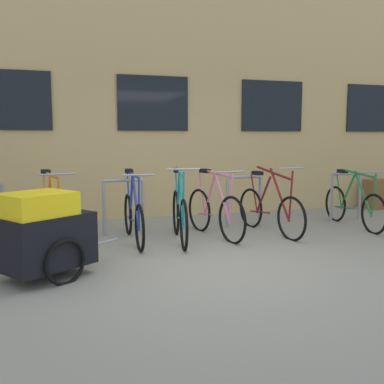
{
  "coord_description": "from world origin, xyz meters",
  "views": [
    {
      "loc": [
        -1.77,
        -4.75,
        1.49
      ],
      "look_at": [
        0.24,
        1.6,
        0.66
      ],
      "focal_mm": 41.2,
      "sensor_mm": 36.0,
      "label": 1
    }
  ],
  "objects": [
    {
      "name": "bicycle_pink",
      "position": [
        0.53,
        1.38,
        0.38
      ],
      "size": [
        0.46,
        1.63,
        1.04
      ],
      "color": "black",
      "rests_on": "ground"
    },
    {
      "name": "bicycle_blue",
      "position": [
        -0.7,
        1.42,
        0.37
      ],
      "size": [
        0.44,
        1.73,
        1.04
      ],
      "color": "black",
      "rests_on": "ground"
    },
    {
      "name": "bicycle_orange",
      "position": [
        -1.81,
        1.4,
        0.37
      ],
      "size": [
        0.49,
        1.6,
        1.06
      ],
      "color": "black",
      "rests_on": "ground"
    },
    {
      "name": "bicycle_teal",
      "position": [
        -0.06,
        1.26,
        0.39
      ],
      "size": [
        0.46,
        1.69,
        1.1
      ],
      "color": "black",
      "rests_on": "ground"
    },
    {
      "name": "planter_box",
      "position": [
        4.83,
        2.85,
        0.3
      ],
      "size": [
        0.7,
        0.44,
        0.6
      ],
      "primitive_type": "cube",
      "color": "brown",
      "rests_on": "ground"
    },
    {
      "name": "bike_trailer",
      "position": [
        -1.88,
        0.06,
        0.48
      ],
      "size": [
        1.38,
        1.07,
        0.94
      ],
      "color": "black",
      "rests_on": "ground"
    },
    {
      "name": "bicycle_maroon",
      "position": [
        1.43,
        1.35,
        0.37
      ],
      "size": [
        0.44,
        1.73,
        1.08
      ],
      "color": "black",
      "rests_on": "ground"
    },
    {
      "name": "bicycle_green",
      "position": [
        3.0,
        1.37,
        0.36
      ],
      "size": [
        0.44,
        1.74,
        0.99
      ],
      "color": "black",
      "rests_on": "ground"
    },
    {
      "name": "storefront_building",
      "position": [
        -0.0,
        6.14,
        3.28
      ],
      "size": [
        28.0,
        5.93,
        6.55
      ],
      "color": "tan",
      "rests_on": "ground"
    },
    {
      "name": "ground_plane",
      "position": [
        0.0,
        0.0,
        0.0
      ],
      "size": [
        42.0,
        42.0,
        0.0
      ],
      "primitive_type": "plane",
      "color": "gray"
    },
    {
      "name": "bike_rack",
      "position": [
        0.24,
        1.9,
        0.53
      ],
      "size": [
        6.65,
        0.05,
        0.86
      ],
      "color": "gray",
      "rests_on": "ground"
    }
  ]
}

